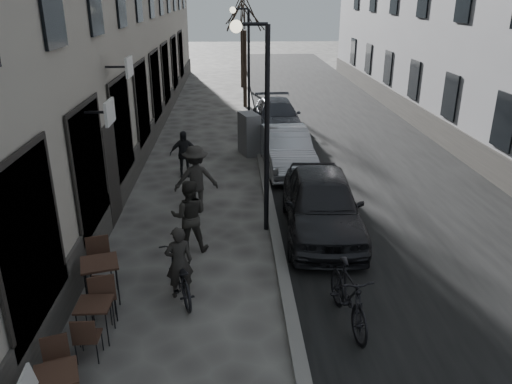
{
  "coord_description": "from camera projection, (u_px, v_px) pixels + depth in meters",
  "views": [
    {
      "loc": [
        -0.83,
        -5.51,
        5.62
      ],
      "look_at": [
        -0.36,
        4.06,
        1.8
      ],
      "focal_mm": 35.0,
      "sensor_mm": 36.0,
      "label": 1
    }
  ],
  "objects": [
    {
      "name": "road",
      "position": [
        337.0,
        129.0,
        22.25
      ],
      "size": [
        7.3,
        60.0,
        0.0
      ],
      "primitive_type": "cube",
      "color": "black",
      "rests_on": "ground"
    },
    {
      "name": "kerb",
      "position": [
        255.0,
        129.0,
        22.06
      ],
      "size": [
        0.25,
        60.0,
        0.12
      ],
      "primitive_type": "cube",
      "color": "slate",
      "rests_on": "ground"
    },
    {
      "name": "streetlamp_near",
      "position": [
        260.0,
        107.0,
        11.62
      ],
      "size": [
        0.9,
        0.28,
        5.09
      ],
      "color": "black",
      "rests_on": "ground"
    },
    {
      "name": "streetlamp_far",
      "position": [
        245.0,
        52.0,
        22.76
      ],
      "size": [
        0.9,
        0.28,
        5.09
      ],
      "color": "black",
      "rests_on": "ground"
    },
    {
      "name": "tree_near",
      "position": [
        244.0,
        14.0,
        24.99
      ],
      "size": [
        2.4,
        2.4,
        5.7
      ],
      "color": "black",
      "rests_on": "ground"
    },
    {
      "name": "tree_far",
      "position": [
        242.0,
        11.0,
        30.55
      ],
      "size": [
        2.4,
        2.4,
        5.7
      ],
      "color": "black",
      "rests_on": "ground"
    },
    {
      "name": "bistro_set_b",
      "position": [
        96.0,
        317.0,
        8.6
      ],
      "size": [
        0.58,
        1.42,
        0.84
      ],
      "rotation": [
        0.0,
        0.0,
        0.01
      ],
      "color": "#311E15",
      "rests_on": "ground"
    },
    {
      "name": "bistro_set_c",
      "position": [
        101.0,
        277.0,
        9.66
      ],
      "size": [
        0.91,
        1.75,
        1.0
      ],
      "rotation": [
        0.0,
        0.0,
        0.28
      ],
      "color": "#311E15",
      "rests_on": "ground"
    },
    {
      "name": "utility_cabinet",
      "position": [
        249.0,
        134.0,
        18.55
      ],
      "size": [
        0.85,
        1.15,
        1.54
      ],
      "primitive_type": "cube",
      "rotation": [
        0.0,
        0.0,
        0.31
      ],
      "color": "slate",
      "rests_on": "ground"
    },
    {
      "name": "bicycle",
      "position": [
        180.0,
        275.0,
        9.83
      ],
      "size": [
        1.09,
        1.85,
        0.92
      ],
      "primitive_type": "imported",
      "rotation": [
        0.0,
        0.0,
        3.44
      ],
      "color": "black",
      "rests_on": "ground"
    },
    {
      "name": "cyclist_rider",
      "position": [
        179.0,
        262.0,
        9.72
      ],
      "size": [
        0.63,
        0.5,
        1.5
      ],
      "primitive_type": "imported",
      "rotation": [
        0.0,
        0.0,
        3.44
      ],
      "color": "black",
      "rests_on": "ground"
    },
    {
      "name": "pedestrian_near",
      "position": [
        189.0,
        216.0,
        11.46
      ],
      "size": [
        0.84,
        0.66,
        1.73
      ],
      "primitive_type": "imported",
      "rotation": [
        0.0,
        0.0,
        3.14
      ],
      "color": "#282622",
      "rests_on": "ground"
    },
    {
      "name": "pedestrian_mid",
      "position": [
        196.0,
        179.0,
        13.59
      ],
      "size": [
        1.29,
        0.87,
        1.86
      ],
      "primitive_type": "imported",
      "rotation": [
        0.0,
        0.0,
        3.3
      ],
      "color": "#2A2825",
      "rests_on": "ground"
    },
    {
      "name": "pedestrian_far",
      "position": [
        184.0,
        154.0,
        16.23
      ],
      "size": [
        0.95,
        0.52,
        1.54
      ],
      "primitive_type": "imported",
      "rotation": [
        0.0,
        0.0,
        0.16
      ],
      "color": "black",
      "rests_on": "ground"
    },
    {
      "name": "car_near",
      "position": [
        322.0,
        203.0,
        12.36
      ],
      "size": [
        2.12,
        4.71,
        1.57
      ],
      "primitive_type": "imported",
      "rotation": [
        0.0,
        0.0,
        -0.06
      ],
      "color": "black",
      "rests_on": "ground"
    },
    {
      "name": "car_mid",
      "position": [
        286.0,
        149.0,
        16.95
      ],
      "size": [
        1.74,
        4.34,
        1.4
      ],
      "primitive_type": "imported",
      "rotation": [
        0.0,
        0.0,
        0.06
      ],
      "color": "#9D9FA6",
      "rests_on": "ground"
    },
    {
      "name": "car_far",
      "position": [
        277.0,
        116.0,
        21.57
      ],
      "size": [
        2.02,
        4.74,
        1.36
      ],
      "primitive_type": "imported",
      "rotation": [
        0.0,
        0.0,
        0.02
      ],
      "color": "#35373F",
      "rests_on": "ground"
    },
    {
      "name": "moped",
      "position": [
        348.0,
        296.0,
        8.93
      ],
      "size": [
        0.77,
        1.99,
        1.17
      ],
      "primitive_type": "imported",
      "rotation": [
        0.0,
        0.0,
        0.12
      ],
      "color": "black",
      "rests_on": "ground"
    }
  ]
}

